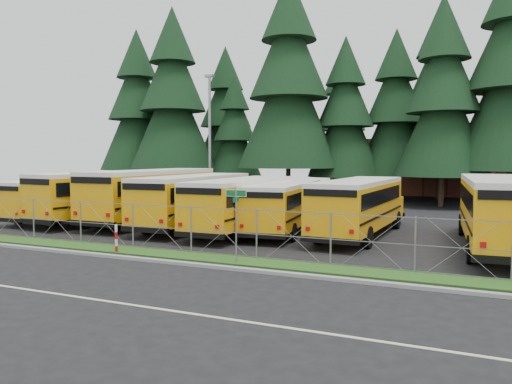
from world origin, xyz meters
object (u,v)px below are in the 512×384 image
bus_0 (67,200)px  bus_east (499,214)px  bus_6 (360,208)px  striped_bollard (116,239)px  bus_3 (198,201)px  bus_1 (113,197)px  street_sign (236,210)px  bus_2 (156,196)px  bus_5 (286,207)px  bus_4 (245,205)px  light_standard (210,137)px

bus_0 → bus_east: size_ratio=0.82×
bus_6 → striped_bollard: bus_6 is taller
bus_3 → bus_1: bearing=176.2°
street_sign → bus_2: bearing=138.2°
bus_5 → street_sign: size_ratio=3.63×
bus_1 → bus_east: bearing=5.0°
bus_1 → bus_3: (6.27, -0.24, -0.05)m
bus_2 → bus_6: size_ratio=1.12×
street_sign → bus_0: bearing=154.4°
striped_bollard → bus_east: bearing=26.5°
bus_5 → bus_east: bearing=-12.4°
bus_2 → bus_4: size_ratio=1.13×
bus_1 → bus_2: 2.87m
bus_3 → bus_east: bus_east is taller
bus_0 → striped_bollard: bus_0 is taller
bus_0 → bus_3: bus_3 is taller
bus_1 → bus_2: bearing=20.6°
bus_1 → bus_5: size_ratio=1.16×
bus_1 → street_sign: size_ratio=4.22×
bus_6 → striped_bollard: bearing=-132.2°
bus_2 → bus_6: (12.71, -0.37, -0.18)m
bus_0 → bus_1: 3.35m
bus_4 → bus_east: 12.29m
bus_2 → bus_3: size_ratio=1.09×
bus_5 → bus_0: bearing=176.2°
bus_5 → striped_bollard: 9.55m
bus_6 → bus_east: (6.27, -1.27, 0.13)m
bus_6 → bus_east: bus_east is taller
bus_0 → striped_bollard: 13.00m
bus_0 → bus_2: size_ratio=0.80×
bus_1 → bus_6: size_ratio=1.07×
bus_2 → light_standard: (-0.29, 7.33, 3.87)m
bus_3 → light_standard: (-3.76, 8.22, 4.00)m
light_standard → bus_4: bearing=-51.3°
bus_0 → bus_3: 9.57m
bus_5 → light_standard: size_ratio=1.01×
light_standard → bus_5: bearing=-41.1°
bus_3 → bus_5: size_ratio=1.12×
bus_2 → street_sign: bus_2 is taller
striped_bollard → bus_2: bearing=115.6°
bus_3 → striped_bollard: 8.16m
bus_0 → street_sign: street_sign is taller
bus_2 → street_sign: 13.19m
bus_1 → bus_0: bearing=-163.3°
bus_1 → bus_3: bus_1 is taller
bus_1 → bus_6: bus_1 is taller
bus_6 → street_sign: bearing=-106.7°
bus_3 → bus_east: size_ratio=0.95×
bus_5 → bus_1: bearing=174.3°
bus_4 → street_sign: size_ratio=3.91×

